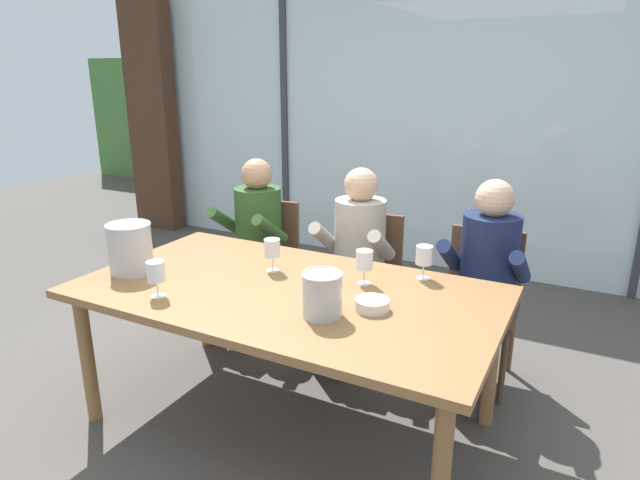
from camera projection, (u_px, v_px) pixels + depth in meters
name	position (u px, v px, depth m)	size (l,w,h in m)	color
ground	(364.00, 340.00, 3.70)	(14.00, 14.00, 0.00)	#4C4742
window_glass_panel	(445.00, 126.00, 4.76)	(7.24, 0.03, 2.60)	silver
window_mullion_left	(285.00, 119.00, 5.46)	(0.06, 0.06, 2.60)	#38383D
hillside_vineyard	(503.00, 130.00, 7.44)	(13.24, 2.40, 1.96)	#477A38
curtain_heavy_drape	(152.00, 114.00, 6.06)	(0.56, 0.20, 2.60)	#472D1E
dining_table	(287.00, 302.00, 2.65)	(2.04, 1.12, 0.75)	olive
chair_near_curtain	(266.00, 254.00, 3.86)	(0.49, 0.49, 0.88)	brown
chair_left_of_center	(366.00, 271.00, 3.52)	(0.48, 0.48, 0.88)	brown
chair_center	(480.00, 293.00, 3.17)	(0.46, 0.46, 0.88)	brown
person_olive_shirt	(252.00, 235.00, 3.70)	(0.48, 0.62, 1.20)	#2D5123
person_beige_jumper	(355.00, 252.00, 3.36)	(0.47, 0.62, 1.20)	#B7AD9E
person_navy_polo	(485.00, 273.00, 3.01)	(0.47, 0.62, 1.20)	#192347
ice_bucket_primary	(130.00, 248.00, 2.81)	(0.23, 0.23, 0.26)	#B7B7BC
ice_bucket_secondary	(322.00, 294.00, 2.31)	(0.18, 0.18, 0.20)	#B7B7BC
tasting_bowl	(372.00, 304.00, 2.39)	(0.15, 0.15, 0.05)	silver
wine_glass_by_left_taster	(272.00, 249.00, 2.83)	(0.08, 0.08, 0.17)	silver
wine_glass_near_bucket	(424.00, 257.00, 2.72)	(0.08, 0.08, 0.17)	silver
wine_glass_center_pour	(156.00, 272.00, 2.50)	(0.08, 0.08, 0.17)	silver
wine_glass_by_right_taster	(364.00, 261.00, 2.66)	(0.08, 0.08, 0.17)	silver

